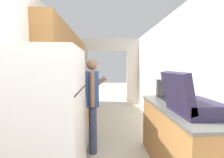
# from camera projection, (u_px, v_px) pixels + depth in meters

# --- Properties ---
(wall_left) EXTENTS (0.38, 7.06, 2.50)m
(wall_left) POSITION_uv_depth(u_px,v_px,m) (57.00, 63.00, 3.07)
(wall_left) COLOR white
(wall_left) RESTS_ON ground_plane
(wall_right) EXTENTS (0.06, 7.06, 2.50)m
(wall_right) POSITION_uv_depth(u_px,v_px,m) (177.00, 77.00, 2.78)
(wall_right) COLOR white
(wall_right) RESTS_ON ground_plane
(wall_far_with_doorway) EXTENTS (2.74, 0.06, 2.50)m
(wall_far_with_doorway) POSITION_uv_depth(u_px,v_px,m) (108.00, 67.00, 5.64)
(wall_far_with_doorway) COLOR white
(wall_far_with_doorway) RESTS_ON ground_plane
(counter_left) EXTENTS (0.62, 3.34, 0.92)m
(counter_left) POSITION_uv_depth(u_px,v_px,m) (78.00, 103.00, 4.09)
(counter_left) COLOR #9E6B38
(counter_left) RESTS_ON ground_plane
(counter_right) EXTENTS (0.62, 1.55, 0.92)m
(counter_right) POSITION_uv_depth(u_px,v_px,m) (179.00, 139.00, 2.05)
(counter_right) COLOR #9E6B38
(counter_right) RESTS_ON ground_plane
(refrigerator) EXTENTS (0.77, 0.82, 1.66)m
(refrigerator) POSITION_uv_depth(u_px,v_px,m) (48.00, 122.00, 1.70)
(refrigerator) COLOR white
(refrigerator) RESTS_ON ground_plane
(range_oven) EXTENTS (0.66, 0.79, 1.06)m
(range_oven) POSITION_uv_depth(u_px,v_px,m) (68.00, 117.00, 2.92)
(range_oven) COLOR black
(range_oven) RESTS_ON ground_plane
(person) EXTENTS (0.51, 0.38, 1.57)m
(person) POSITION_uv_depth(u_px,v_px,m) (93.00, 103.00, 2.53)
(person) COLOR #384266
(person) RESTS_ON ground_plane
(suitcase) EXTENTS (0.52, 0.58, 0.48)m
(suitcase) POSITION_uv_depth(u_px,v_px,m) (188.00, 101.00, 1.69)
(suitcase) COLOR #231E38
(suitcase) RESTS_ON counter_right
(microwave) EXTENTS (0.38, 0.46, 0.31)m
(microwave) POSITION_uv_depth(u_px,v_px,m) (172.00, 90.00, 2.47)
(microwave) COLOR black
(microwave) RESTS_ON counter_right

